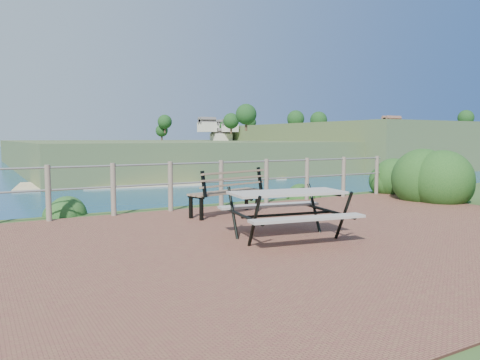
# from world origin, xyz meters

# --- Properties ---
(ground) EXTENTS (10.00, 7.00, 0.12)m
(ground) POSITION_xyz_m (0.00, 0.00, 0.00)
(ground) COLOR brown
(ground) RESTS_ON ground
(safety_railing) EXTENTS (9.40, 0.10, 1.00)m
(safety_railing) POSITION_xyz_m (0.00, 3.35, 0.57)
(safety_railing) COLOR #6B5B4C
(safety_railing) RESTS_ON ground
(distant_bay) EXTENTS (290.00, 232.36, 24.00)m
(distant_bay) POSITION_xyz_m (173.07, 202.61, -1.52)
(distant_bay) COLOR #43592C
(distant_bay) RESTS_ON ground
(picnic_table) EXTENTS (1.74, 1.42, 0.70)m
(picnic_table) POSITION_xyz_m (-0.63, 0.05, 0.45)
(picnic_table) COLOR gray
(picnic_table) RESTS_ON ground
(park_bench) EXTENTS (1.63, 0.80, 0.89)m
(park_bench) POSITION_xyz_m (-0.40, 2.39, 0.59)
(park_bench) COLOR brown
(park_bench) RESTS_ON ground
(shrub_right_front) EXTENTS (1.60, 1.60, 2.27)m
(shrub_right_front) POSITION_xyz_m (4.89, 1.84, 0.00)
(shrub_right_front) COLOR #123B14
(shrub_right_front) RESTS_ON ground
(shrub_right_edge) EXTENTS (1.14, 1.14, 1.63)m
(shrub_right_edge) POSITION_xyz_m (5.10, 3.28, 0.00)
(shrub_right_edge) COLOR #123B14
(shrub_right_edge) RESTS_ON ground
(shrub_lip_west) EXTENTS (0.79, 0.79, 0.53)m
(shrub_lip_west) POSITION_xyz_m (-2.95, 4.14, 0.00)
(shrub_lip_west) COLOR #224D1C
(shrub_lip_west) RESTS_ON ground
(shrub_lip_east) EXTENTS (0.74, 0.74, 0.47)m
(shrub_lip_east) POSITION_xyz_m (2.56, 3.90, 0.00)
(shrub_lip_east) COLOR #123B14
(shrub_lip_east) RESTS_ON ground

